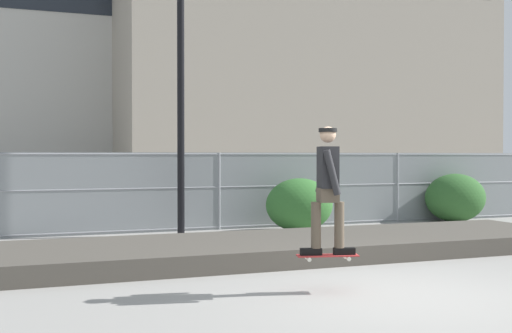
% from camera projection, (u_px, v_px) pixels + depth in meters
% --- Properties ---
extents(ground_plane, '(120.00, 120.00, 0.00)m').
position_uv_depth(ground_plane, '(398.00, 297.00, 7.88)').
color(ground_plane, gray).
extents(gravel_berm, '(11.10, 2.72, 0.31)m').
position_uv_depth(gravel_berm, '(289.00, 247.00, 11.12)').
color(gravel_berm, '#4C473F').
rests_on(gravel_berm, ground_plane).
extents(skateboard, '(0.82, 0.39, 0.07)m').
position_uv_depth(skateboard, '(328.00, 256.00, 8.16)').
color(skateboard, '#B22D2D').
extents(skater, '(0.72, 0.62, 1.67)m').
position_uv_depth(skater, '(328.00, 183.00, 8.14)').
color(skater, black).
rests_on(skater, skateboard).
extents(chain_fence, '(20.04, 0.06, 1.85)m').
position_uv_depth(chain_fence, '(219.00, 191.00, 15.04)').
color(chain_fence, gray).
rests_on(chain_fence, ground_plane).
extents(street_lamp, '(0.44, 0.44, 7.53)m').
position_uv_depth(street_lamp, '(181.00, 28.00, 13.93)').
color(street_lamp, black).
rests_on(street_lamp, ground_plane).
extents(parked_car_near, '(4.52, 2.20, 1.66)m').
position_uv_depth(parked_car_near, '(1.00, 191.00, 16.47)').
color(parked_car_near, '#B7BABF').
rests_on(parked_car_near, ground_plane).
extents(office_block, '(28.29, 14.67, 24.07)m').
position_uv_depth(office_block, '(296.00, 27.00, 49.81)').
color(office_block, '#9E9384').
rests_on(office_block, ground_plane).
extents(shrub_left, '(1.61, 1.32, 1.25)m').
position_uv_depth(shrub_left, '(299.00, 205.00, 14.69)').
color(shrub_left, '#336B2D').
rests_on(shrub_left, ground_plane).
extents(shrub_center, '(1.68, 1.37, 1.29)m').
position_uv_depth(shrub_center, '(455.00, 198.00, 16.77)').
color(shrub_center, '#2D5B28').
rests_on(shrub_center, ground_plane).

